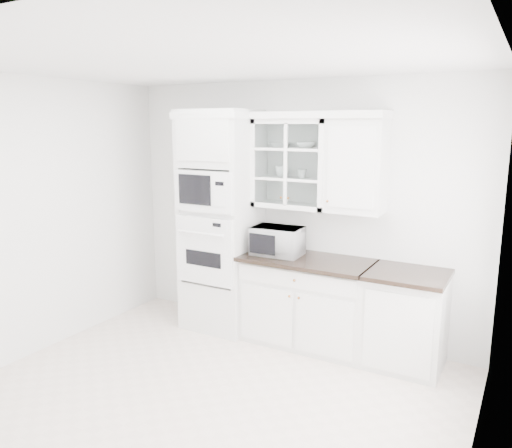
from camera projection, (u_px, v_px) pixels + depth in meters
The scene contains 13 objects.
ground at pixel (204, 400), 4.12m from camera, with size 4.00×3.50×0.01m, color beige.
room_shell at pixel (230, 181), 4.14m from camera, with size 4.00×3.50×2.70m.
oven_column at pixel (221, 222), 5.46m from camera, with size 0.76×0.68×2.40m.
base_cabinet_run at pixel (307, 301), 5.13m from camera, with size 1.32×0.67×0.92m.
extra_base_cabinet at pixel (406, 319), 4.65m from camera, with size 0.72×0.67×0.92m.
upper_cabinet_glass at pixel (293, 164), 5.10m from camera, with size 0.80×0.33×0.90m.
upper_cabinet_solid at pixel (356, 166), 4.77m from camera, with size 0.55×0.33×0.90m, color white.
crown_molding at pixel (283, 115), 5.03m from camera, with size 2.14×0.38×0.07m, color white.
countertop_microwave at pixel (278, 241), 5.16m from camera, with size 0.50×0.42×0.29m, color white.
bowl_a at pixel (280, 145), 5.15m from camera, with size 0.21×0.21×0.05m, color white.
bowl_b at pixel (306, 145), 5.01m from camera, with size 0.19×0.19×0.06m, color white.
cup_a at pixel (282, 171), 5.18m from camera, with size 0.14×0.14×0.11m, color white.
cup_b at pixel (302, 173), 5.08m from camera, with size 0.10×0.10×0.09m, color white.
Camera 1 is at (2.22, -3.06, 2.24)m, focal length 35.00 mm.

